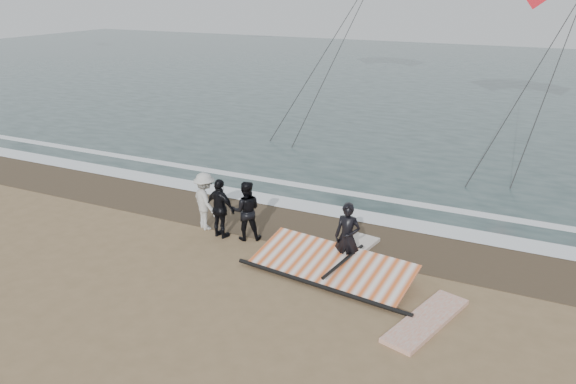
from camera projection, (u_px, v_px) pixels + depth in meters
name	position (u px, v px, depth m)	size (l,w,h in m)	color
ground	(250.00, 307.00, 12.33)	(120.00, 120.00, 0.00)	#8C704C
sea	(477.00, 82.00, 40.16)	(120.00, 54.00, 0.02)	#233838
wet_sand	(327.00, 230.00, 16.13)	(120.00, 2.80, 0.01)	#4C3D2B
foam_near	(344.00, 213.00, 17.30)	(120.00, 0.90, 0.01)	white
foam_far	(362.00, 195.00, 18.73)	(120.00, 0.45, 0.01)	white
man_main	(347.00, 237.00, 13.66)	(0.64, 0.42, 1.74)	black
board_white	(426.00, 320.00, 11.74)	(0.71, 2.52, 0.10)	silver
board_cream	(346.00, 254.00, 14.58)	(0.70, 2.62, 0.11)	beige
trio_cluster	(222.00, 206.00, 15.63)	(2.54, 1.15, 1.70)	black
sail_rig	(331.00, 265.00, 13.73)	(4.57, 2.22, 0.51)	black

